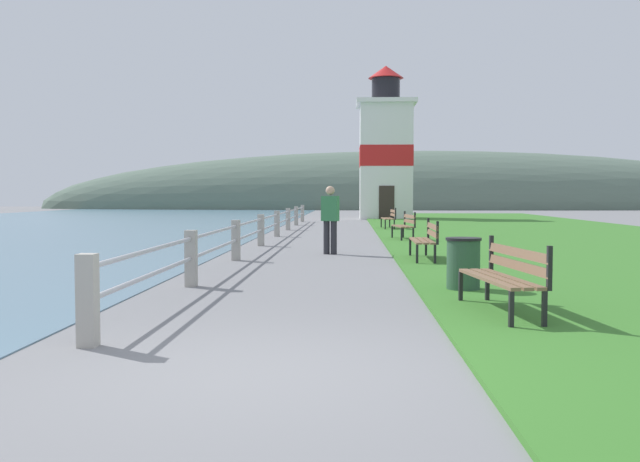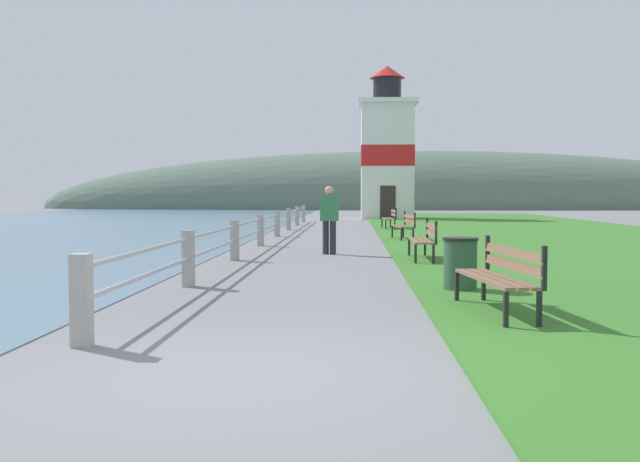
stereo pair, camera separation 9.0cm
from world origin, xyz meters
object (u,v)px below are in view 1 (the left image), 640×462
Objects in this scene: park_bench_near at (505,273)px; park_bench_far at (405,224)px; park_bench_midway at (426,238)px; lighthouse at (386,153)px; park_bench_by_lighthouse at (390,217)px; trash_bin at (463,265)px; person_strolling at (330,217)px.

park_bench_near is 14.22m from park_bench_far.
lighthouse reaches higher than park_bench_midway.
trash_bin is (0.02, -19.36, -0.12)m from park_bench_by_lighthouse.
park_bench_far is at bearing 88.00° from park_bench_by_lighthouse.
park_bench_midway is 1.19× the size of park_bench_far.
lighthouse is at bearing -94.76° from park_bench_by_lighthouse.
park_bench_far reaches higher than trash_bin.
park_bench_by_lighthouse is 12.66m from person_strolling.
trash_bin is (2.21, -6.90, -0.50)m from person_strolling.
person_strolling is at bearing 59.15° from park_bench_far.
lighthouse is 26.09m from person_strolling.
person_strolling reaches higher than park_bench_near.
person_strolling is (-2.67, -25.76, -3.09)m from lighthouse.
park_bench_midway is 7.14m from park_bench_far.
trash_bin is at bearing 87.37° from park_bench_by_lighthouse.
park_bench_far is at bearing -90.21° from park_bench_midway.
person_strolling is at bearing -95.91° from lighthouse.
park_bench_by_lighthouse is at bearing -96.62° from park_bench_far.
person_strolling is (-2.18, 1.92, 0.38)m from park_bench_midway.
park_bench_midway reaches higher than trash_bin.
park_bench_midway is 4.97m from trash_bin.
park_bench_midway is at bearing -91.01° from lighthouse.
person_strolling reaches higher than park_bench_midway.
park_bench_near is 0.22× the size of lighthouse.
lighthouse is at bearing -90.44° from park_bench_midway.
park_bench_by_lighthouse is at bearing -96.72° from park_bench_near.
lighthouse is at bearing 89.20° from trash_bin.
park_bench_midway is 27.91m from lighthouse.
person_strolling is 2.03× the size of trash_bin.
park_bench_midway is 1.04× the size of park_bench_by_lighthouse.
park_bench_far is 12.11m from trash_bin.
park_bench_by_lighthouse reaches higher than trash_bin.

